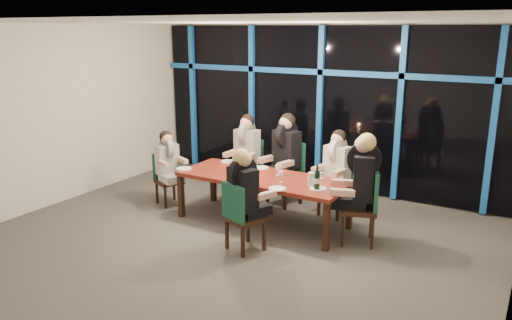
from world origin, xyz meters
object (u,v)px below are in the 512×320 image
object	(u,v)px
dining_table	(263,180)
chair_end_right	(365,202)
chair_near_mid	(240,213)
chair_far_left	(249,164)
chair_end_left	(167,176)
chair_far_right	(338,182)
diner_far_right	(336,161)
diner_far_left	(246,143)
water_pitcher	(312,180)
wine_bottle	(317,180)
diner_far_mid	(285,146)
diner_end_right	(360,173)
chair_far_mid	(288,169)
diner_end_left	(168,157)
diner_near_mid	(245,185)

from	to	relation	value
dining_table	chair_end_right	xyz separation A→B (m)	(1.59, 0.08, -0.08)
chair_end_right	chair_near_mid	size ratio (longest dim) A/B	1.10
chair_far_left	chair_end_left	world-z (taller)	chair_far_left
dining_table	chair_end_right	distance (m)	1.60
chair_far_right	chair_end_right	xyz separation A→B (m)	(0.75, -0.88, 0.07)
chair_end_left	diner_far_right	bearing A→B (deg)	-47.60
chair_near_mid	diner_far_right	distance (m)	2.04
diner_far_left	diner_far_right	size ratio (longest dim) A/B	1.06
diner_far_left	diner_far_right	bearing A→B (deg)	-3.00
water_pitcher	chair_end_right	bearing A→B (deg)	23.25
chair_near_mid	wine_bottle	bearing A→B (deg)	-108.90
diner_far_mid	diner_end_right	world-z (taller)	diner_end_right
chair_far_mid	diner_end_right	bearing A→B (deg)	-16.64
dining_table	wine_bottle	world-z (taller)	wine_bottle
diner_end_left	diner_far_mid	bearing A→B (deg)	-35.84
chair_far_left	chair_near_mid	bearing A→B (deg)	-60.46
chair_end_right	diner_near_mid	distance (m)	1.70
chair_far_left	chair_far_right	bearing A→B (deg)	-3.17
diner_end_left	water_pitcher	world-z (taller)	diner_end_left
water_pitcher	diner_end_right	bearing A→B (deg)	22.25
chair_far_mid	diner_near_mid	bearing A→B (deg)	-64.82
diner_end_right	chair_end_right	bearing A→B (deg)	90.00
diner_near_mid	wine_bottle	size ratio (longest dim) A/B	2.59
diner_far_right	diner_end_right	bearing A→B (deg)	-39.98
chair_end_left	diner_end_left	size ratio (longest dim) A/B	1.03
wine_bottle	chair_far_left	bearing A→B (deg)	146.22
chair_far_left	diner_end_right	world-z (taller)	diner_end_right
diner_far_mid	diner_near_mid	bearing A→B (deg)	-63.68
diner_far_left	diner_far_right	distance (m)	1.74
chair_near_mid	diner_end_right	bearing A→B (deg)	-118.09
chair_end_left	chair_far_left	bearing A→B (deg)	-16.81
diner_far_left	water_pitcher	bearing A→B (deg)	-30.73
chair_end_right	diner_end_right	size ratio (longest dim) A/B	1.03
dining_table	chair_far_left	size ratio (longest dim) A/B	2.59
dining_table	diner_far_mid	distance (m)	0.99
chair_far_mid	diner_far_mid	distance (m)	0.43
dining_table	chair_end_left	bearing A→B (deg)	-178.52
diner_far_mid	dining_table	bearing A→B (deg)	-68.85
diner_end_right	chair_far_left	bearing A→B (deg)	-133.03
chair_far_mid	water_pitcher	bearing A→B (deg)	-35.05
chair_far_right	diner_end_left	size ratio (longest dim) A/B	1.12
chair_end_right	diner_far_mid	distance (m)	1.94
dining_table	diner_near_mid	world-z (taller)	diner_near_mid
diner_far_left	diner_end_right	xyz separation A→B (m)	(2.42, -0.94, 0.06)
chair_end_right	wine_bottle	world-z (taller)	wine_bottle
chair_near_mid	diner_far_left	world-z (taller)	diner_far_left
water_pitcher	diner_far_right	bearing A→B (deg)	102.05
chair_far_mid	diner_near_mid	xyz separation A→B (m)	(0.37, -1.98, 0.33)
chair_far_right	diner_far_right	world-z (taller)	diner_far_right
chair_far_right	chair_near_mid	size ratio (longest dim) A/B	0.98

